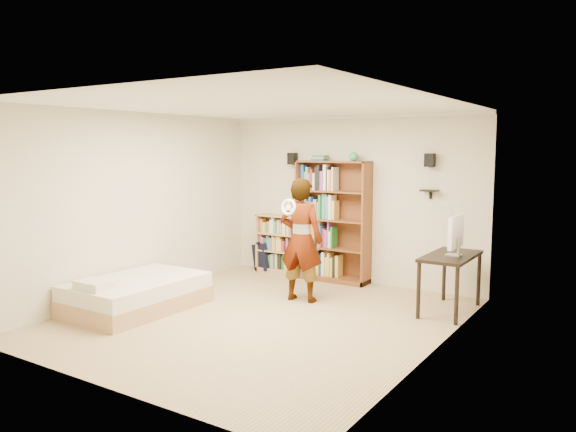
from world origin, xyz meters
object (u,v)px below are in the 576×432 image
at_px(tall_bookshelf, 333,222).
at_px(computer_desk, 450,283).
at_px(daybed, 137,290).
at_px(person, 301,240).
at_px(low_bookshelf, 279,244).

relative_size(tall_bookshelf, computer_desk, 1.73).
xyz_separation_m(tall_bookshelf, daybed, (-1.43, -2.91, -0.72)).
distance_m(daybed, person, 2.36).
height_order(computer_desk, daybed, computer_desk).
height_order(low_bookshelf, computer_desk, low_bookshelf).
height_order(low_bookshelf, person, person).
bearing_deg(low_bookshelf, daybed, -96.89).
bearing_deg(low_bookshelf, computer_desk, -13.06).
bearing_deg(tall_bookshelf, person, -81.18).
bearing_deg(person, tall_bookshelf, -87.61).
xyz_separation_m(daybed, person, (1.63, 1.59, 0.62)).
height_order(computer_desk, person, person).
relative_size(computer_desk, person, 0.64).
height_order(daybed, person, person).
bearing_deg(computer_desk, low_bookshelf, 166.94).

